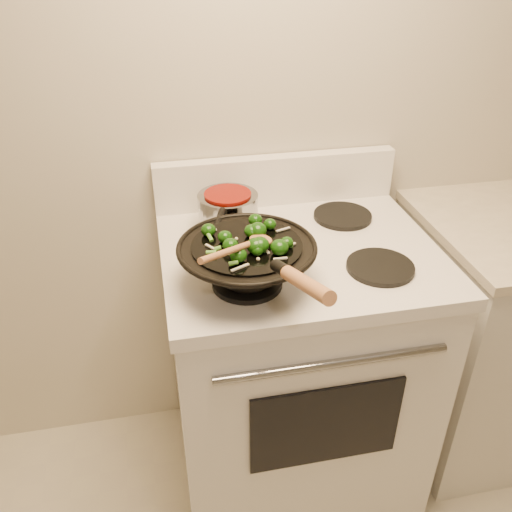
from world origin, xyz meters
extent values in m
plane|color=beige|center=(0.00, 1.50, 1.30)|extent=(3.50, 0.00, 3.50)
cube|color=white|center=(-0.09, 1.17, 0.44)|extent=(0.76, 0.64, 0.88)
cube|color=white|center=(-0.09, 1.17, 0.90)|extent=(0.78, 0.66, 0.04)
cube|color=white|center=(-0.09, 1.47, 1.00)|extent=(0.78, 0.05, 0.16)
cylinder|color=gray|center=(-0.09, 0.84, 0.78)|extent=(0.60, 0.02, 0.02)
cube|color=black|center=(-0.09, 0.84, 0.55)|extent=(0.42, 0.01, 0.28)
cylinder|color=black|center=(-0.27, 1.02, 0.93)|extent=(0.18, 0.18, 0.01)
cylinder|color=black|center=(0.09, 1.02, 0.93)|extent=(0.18, 0.18, 0.01)
cylinder|color=black|center=(-0.27, 1.32, 0.93)|extent=(0.18, 0.18, 0.01)
cylinder|color=black|center=(0.09, 1.32, 0.93)|extent=(0.18, 0.18, 0.01)
torus|color=black|center=(-0.27, 1.02, 1.03)|extent=(0.35, 0.35, 0.01)
cylinder|color=black|center=(-0.27, 1.02, 1.04)|extent=(0.27, 0.27, 0.01)
cylinder|color=black|center=(-0.23, 0.83, 1.09)|extent=(0.04, 0.06, 0.04)
cylinder|color=#A56A41|center=(-0.21, 0.72, 1.12)|extent=(0.06, 0.18, 0.08)
ellipsoid|color=#103708|center=(-0.23, 1.05, 1.06)|extent=(0.04, 0.04, 0.04)
cylinder|color=#4C8C32|center=(-0.22, 1.05, 1.04)|extent=(0.02, 0.02, 0.01)
ellipsoid|color=#103708|center=(-0.20, 1.09, 1.05)|extent=(0.03, 0.03, 0.03)
ellipsoid|color=#103708|center=(-0.35, 1.08, 1.05)|extent=(0.04, 0.04, 0.03)
ellipsoid|color=#103708|center=(-0.25, 0.98, 1.06)|extent=(0.04, 0.04, 0.04)
cylinder|color=#4C8C32|center=(-0.24, 0.98, 1.04)|extent=(0.02, 0.02, 0.01)
ellipsoid|color=#103708|center=(-0.23, 1.12, 1.05)|extent=(0.04, 0.04, 0.03)
ellipsoid|color=#103708|center=(-0.25, 0.97, 1.05)|extent=(0.03, 0.03, 0.03)
ellipsoid|color=#103708|center=(-0.18, 0.99, 1.05)|extent=(0.03, 0.03, 0.03)
cylinder|color=#4C8C32|center=(-0.17, 0.99, 1.04)|extent=(0.01, 0.01, 0.01)
ellipsoid|color=#103708|center=(-0.20, 0.96, 1.06)|extent=(0.04, 0.04, 0.04)
ellipsoid|color=#103708|center=(-0.25, 1.06, 1.05)|extent=(0.04, 0.04, 0.03)
ellipsoid|color=#103708|center=(-0.32, 1.04, 1.05)|extent=(0.04, 0.04, 0.03)
cylinder|color=#4C8C32|center=(-0.31, 1.04, 1.04)|extent=(0.02, 0.01, 0.01)
ellipsoid|color=#103708|center=(-0.24, 0.98, 1.06)|extent=(0.05, 0.05, 0.04)
ellipsoid|color=#103708|center=(-0.30, 0.95, 1.05)|extent=(0.04, 0.04, 0.03)
ellipsoid|color=#103708|center=(-0.31, 1.00, 1.05)|extent=(0.04, 0.04, 0.03)
cylinder|color=#4C8C32|center=(-0.30, 1.00, 1.04)|extent=(0.01, 0.02, 0.01)
cube|color=beige|center=(-0.21, 1.09, 1.04)|extent=(0.04, 0.02, 0.00)
cube|color=beige|center=(-0.30, 0.92, 1.04)|extent=(0.05, 0.03, 0.00)
cube|color=beige|center=(-0.22, 1.08, 1.04)|extent=(0.03, 0.03, 0.00)
cube|color=beige|center=(-0.20, 0.94, 1.04)|extent=(0.03, 0.01, 0.00)
cube|color=beige|center=(-0.35, 1.10, 1.04)|extent=(0.03, 0.01, 0.00)
cube|color=beige|center=(-0.17, 0.99, 1.04)|extent=(0.04, 0.03, 0.00)
cube|color=beige|center=(-0.36, 1.02, 1.04)|extent=(0.03, 0.04, 0.00)
cube|color=beige|center=(-0.23, 0.98, 1.04)|extent=(0.01, 0.04, 0.00)
cube|color=beige|center=(-0.16, 1.07, 1.04)|extent=(0.04, 0.02, 0.00)
cube|color=beige|center=(-0.22, 1.11, 1.04)|extent=(0.01, 0.04, 0.00)
cube|color=beige|center=(-0.34, 0.98, 1.04)|extent=(0.05, 0.01, 0.00)
cylinder|color=#539A31|center=(-0.34, 1.00, 1.05)|extent=(0.02, 0.01, 0.02)
cylinder|color=#539A31|center=(-0.23, 1.08, 1.05)|extent=(0.02, 0.02, 0.01)
cylinder|color=#539A31|center=(-0.31, 1.01, 1.05)|extent=(0.02, 0.02, 0.02)
cylinder|color=#539A31|center=(-0.36, 0.99, 1.05)|extent=(0.02, 0.02, 0.01)
cylinder|color=#539A31|center=(-0.24, 0.98, 1.05)|extent=(0.02, 0.01, 0.01)
cylinder|color=#539A31|center=(-0.30, 0.95, 1.05)|extent=(0.02, 0.02, 0.01)
cylinder|color=#539A31|center=(-0.35, 1.06, 1.05)|extent=(0.02, 0.02, 0.01)
cylinder|color=#539A31|center=(-0.31, 1.06, 1.05)|extent=(0.02, 0.02, 0.01)
cylinder|color=#539A31|center=(-0.32, 0.93, 1.05)|extent=(0.02, 0.02, 0.01)
sphere|color=beige|center=(-0.29, 1.05, 1.04)|extent=(0.01, 0.01, 0.01)
sphere|color=beige|center=(-0.30, 0.95, 1.04)|extent=(0.01, 0.01, 0.01)
sphere|color=beige|center=(-0.26, 0.94, 1.04)|extent=(0.01, 0.01, 0.01)
ellipsoid|color=#A56A41|center=(-0.23, 1.02, 1.05)|extent=(0.07, 0.07, 0.02)
cylinder|color=#A56A41|center=(-0.32, 0.93, 1.08)|extent=(0.18, 0.19, 0.08)
cylinder|color=gray|center=(-0.27, 1.32, 0.98)|extent=(0.18, 0.18, 0.10)
cylinder|color=#6D0B05|center=(-0.27, 1.32, 1.04)|extent=(0.14, 0.14, 0.01)
cylinder|color=black|center=(-0.31, 1.18, 1.03)|extent=(0.05, 0.11, 0.02)
camera|label=1|loc=(-0.47, -0.10, 1.71)|focal=38.00mm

